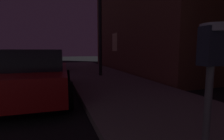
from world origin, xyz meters
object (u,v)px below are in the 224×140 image
(parking_meter, at_px, (210,70))
(car_red, at_px, (36,74))
(car_white, at_px, (49,57))
(car_green, at_px, (46,61))

(parking_meter, distance_m, car_red, 4.66)
(parking_meter, bearing_deg, car_white, 95.50)
(car_green, bearing_deg, car_red, -90.02)
(parking_meter, xyz_separation_m, car_red, (-1.68, 4.32, -0.55))
(car_green, xyz_separation_m, car_white, (-0.00, 6.52, -0.01))
(parking_meter, distance_m, car_green, 10.99)
(car_red, distance_m, car_green, 6.54)
(car_green, relative_size, car_white, 0.91)
(parking_meter, relative_size, car_red, 0.35)
(car_red, relative_size, car_green, 1.01)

